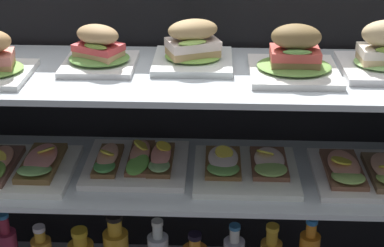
{
  "coord_description": "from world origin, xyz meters",
  "views": [
    {
      "loc": [
        0.05,
        -1.31,
        1.2
      ],
      "look_at": [
        0.0,
        0.0,
        0.57
      ],
      "focal_mm": 54.97,
      "sensor_mm": 36.0,
      "label": 1
    }
  ],
  "objects": [
    {
      "name": "case_frame",
      "position": [
        0.0,
        0.12,
        0.52
      ],
      "size": [
        1.33,
        0.42,
        0.96
      ],
      "color": "#333338",
      "rests_on": "ground"
    },
    {
      "name": "open_sandwich_tray_center",
      "position": [
        0.14,
        -0.0,
        0.45
      ],
      "size": [
        0.26,
        0.25,
        0.06
      ],
      "color": "white",
      "rests_on": "shelf_lower_glass"
    },
    {
      "name": "riser_lower_tier",
      "position": [
        0.0,
        0.0,
        0.23
      ],
      "size": [
        1.26,
        0.35,
        0.38
      ],
      "color": "silver",
      "rests_on": "case_base_deck"
    },
    {
      "name": "shelf_lower_glass",
      "position": [
        0.0,
        0.0,
        0.43
      ],
      "size": [
        1.28,
        0.37,
        0.02
      ],
      "primitive_type": "cube",
      "color": "silver",
      "rests_on": "riser_lower_tier"
    },
    {
      "name": "open_sandwich_tray_far_right",
      "position": [
        0.44,
        -0.02,
        0.45
      ],
      "size": [
        0.26,
        0.25,
        0.06
      ],
      "color": "white",
      "rests_on": "shelf_lower_glass"
    },
    {
      "name": "plated_roll_sandwich_mid_left",
      "position": [
        -0.23,
        0.02,
        0.75
      ],
      "size": [
        0.17,
        0.17,
        0.1
      ],
      "color": "white",
      "rests_on": "shelf_upper_glass"
    },
    {
      "name": "open_sandwich_tray_left_of_center",
      "position": [
        -0.44,
        -0.03,
        0.46
      ],
      "size": [
        0.26,
        0.25,
        0.06
      ],
      "color": "white",
      "rests_on": "shelf_lower_glass"
    },
    {
      "name": "open_sandwich_tray_near_right_corner",
      "position": [
        -0.15,
        0.01,
        0.45
      ],
      "size": [
        0.26,
        0.25,
        0.06
      ],
      "color": "white",
      "rests_on": "shelf_lower_glass"
    },
    {
      "name": "plated_roll_sandwich_right_of_center",
      "position": [
        0.0,
        0.05,
        0.75
      ],
      "size": [
        0.19,
        0.19,
        0.11
      ],
      "color": "white",
      "rests_on": "shelf_upper_glass"
    },
    {
      "name": "plated_roll_sandwich_far_right",
      "position": [
        0.24,
        -0.01,
        0.75
      ],
      "size": [
        0.21,
        0.21,
        0.12
      ],
      "color": "white",
      "rests_on": "shelf_upper_glass"
    },
    {
      "name": "shelf_upper_glass",
      "position": [
        0.0,
        0.0,
        0.7
      ],
      "size": [
        1.28,
        0.37,
        0.02
      ],
      "primitive_type": "cube",
      "color": "silver",
      "rests_on": "riser_upper_tier"
    },
    {
      "name": "riser_upper_tier",
      "position": [
        0.0,
        0.0,
        0.56
      ],
      "size": [
        1.26,
        0.35,
        0.26
      ],
      "color": "silver",
      "rests_on": "shelf_lower_glass"
    }
  ]
}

